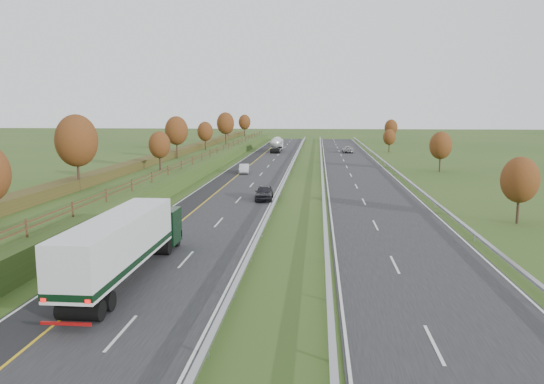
{
  "coord_description": "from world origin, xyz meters",
  "views": [
    {
      "loc": [
        10.11,
        -23.25,
        10.15
      ],
      "look_at": [
        5.72,
        27.33,
        2.2
      ],
      "focal_mm": 35.0,
      "sensor_mm": 36.0,
      "label": 1
    }
  ],
  "objects_px": {
    "road_tanker": "(277,144)",
    "car_silver_mid": "(244,169)",
    "car_small_far": "(279,141)",
    "box_lorry": "(125,242)",
    "car_dark_near": "(264,192)",
    "car_oncoming": "(348,149)"
  },
  "relations": [
    {
      "from": "road_tanker",
      "to": "car_silver_mid",
      "type": "bearing_deg",
      "value": -92.35
    },
    {
      "from": "road_tanker",
      "to": "car_small_far",
      "type": "xyz_separation_m",
      "value": [
        -1.79,
        31.77,
        -1.19
      ]
    },
    {
      "from": "box_lorry",
      "to": "car_dark_near",
      "type": "bearing_deg",
      "value": 79.53
    },
    {
      "from": "box_lorry",
      "to": "car_silver_mid",
      "type": "xyz_separation_m",
      "value": [
        -0.37,
        53.71,
        -1.57
      ]
    },
    {
      "from": "car_dark_near",
      "to": "car_oncoming",
      "type": "bearing_deg",
      "value": 76.75
    },
    {
      "from": "box_lorry",
      "to": "car_oncoming",
      "type": "relative_size",
      "value": 3.05
    },
    {
      "from": "car_silver_mid",
      "to": "box_lorry",
      "type": "bearing_deg",
      "value": -95.45
    },
    {
      "from": "car_silver_mid",
      "to": "car_oncoming",
      "type": "height_order",
      "value": "car_oncoming"
    },
    {
      "from": "box_lorry",
      "to": "car_silver_mid",
      "type": "bearing_deg",
      "value": 90.39
    },
    {
      "from": "road_tanker",
      "to": "car_dark_near",
      "type": "bearing_deg",
      "value": -86.71
    },
    {
      "from": "road_tanker",
      "to": "car_silver_mid",
      "type": "height_order",
      "value": "road_tanker"
    },
    {
      "from": "road_tanker",
      "to": "car_small_far",
      "type": "bearing_deg",
      "value": 93.23
    },
    {
      "from": "car_small_far",
      "to": "car_oncoming",
      "type": "relative_size",
      "value": 0.82
    },
    {
      "from": "car_dark_near",
      "to": "car_small_far",
      "type": "height_order",
      "value": "car_dark_near"
    },
    {
      "from": "car_oncoming",
      "to": "car_small_far",
      "type": "bearing_deg",
      "value": -61.85
    },
    {
      "from": "car_oncoming",
      "to": "car_dark_near",
      "type": "bearing_deg",
      "value": 77.8
    },
    {
      "from": "car_silver_mid",
      "to": "car_oncoming",
      "type": "xyz_separation_m",
      "value": [
        18.66,
        42.39,
        0.02
      ]
    },
    {
      "from": "car_silver_mid",
      "to": "car_small_far",
      "type": "relative_size",
      "value": 1.0
    },
    {
      "from": "road_tanker",
      "to": "car_oncoming",
      "type": "relative_size",
      "value": 2.1
    },
    {
      "from": "car_small_far",
      "to": "car_silver_mid",
      "type": "bearing_deg",
      "value": -88.21
    },
    {
      "from": "road_tanker",
      "to": "car_dark_near",
      "type": "relative_size",
      "value": 2.33
    },
    {
      "from": "car_small_far",
      "to": "car_dark_near",
      "type": "bearing_deg",
      "value": -84.94
    }
  ]
}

